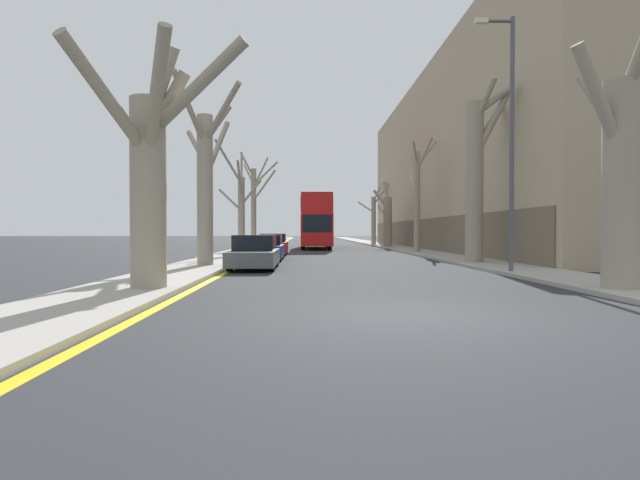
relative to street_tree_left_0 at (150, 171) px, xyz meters
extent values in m
plane|color=#2B2D30|center=(5.65, -3.39, -3.01)|extent=(300.00, 300.00, 0.00)
cube|color=#A39E93|center=(-0.66, 46.61, -2.95)|extent=(2.71, 120.00, 0.12)
cube|color=#A39E93|center=(11.95, 46.61, -2.95)|extent=(2.71, 120.00, 0.12)
cube|color=tan|center=(18.31, 29.38, 4.25)|extent=(10.00, 47.14, 14.51)
cube|color=#6B5E4C|center=(13.29, 29.38, -1.76)|extent=(0.12, 46.20, 2.50)
cube|color=yellow|center=(0.88, 46.61, -3.00)|extent=(0.24, 120.00, 0.01)
cylinder|color=gray|center=(-0.11, 0.18, -0.60)|extent=(0.87, 0.87, 4.82)
cylinder|color=gray|center=(1.15, -0.32, 1.90)|extent=(2.81, 1.35, 2.24)
cylinder|color=gray|center=(0.37, 0.07, 1.58)|extent=(1.29, 0.57, 1.75)
cylinder|color=gray|center=(0.37, -0.77, 1.57)|extent=(1.35, 2.24, 2.77)
cylinder|color=gray|center=(0.28, -0.08, 1.99)|extent=(1.18, 0.93, 1.94)
cylinder|color=gray|center=(-0.60, -1.04, 1.44)|extent=(1.32, 2.74, 2.31)
cylinder|color=gray|center=(-0.40, 8.66, 0.18)|extent=(0.66, 0.66, 6.37)
cylinder|color=gray|center=(-0.76, 7.56, 3.33)|extent=(0.98, 2.44, 2.56)
cylinder|color=gray|center=(-0.04, 9.37, 2.03)|extent=(1.01, 1.70, 2.76)
cylinder|color=gray|center=(0.09, 8.79, 3.02)|extent=(1.24, 0.53, 1.67)
cylinder|color=gray|center=(0.43, 7.76, 3.22)|extent=(1.93, 2.06, 2.15)
cylinder|color=gray|center=(-0.86, 9.22, 2.13)|extent=(1.19, 1.39, 1.61)
cylinder|color=gray|center=(-0.13, 18.39, -0.59)|extent=(0.42, 0.42, 4.83)
cylinder|color=gray|center=(-0.11, 17.41, 1.59)|extent=(0.20, 2.07, 2.08)
cylinder|color=gray|center=(-0.72, 17.29, 2.58)|extent=(1.36, 2.36, 2.38)
cylinder|color=gray|center=(-0.20, 19.09, 2.35)|extent=(0.31, 1.54, 2.44)
cylinder|color=gray|center=(0.43, 18.71, 0.92)|extent=(1.29, 0.83, 1.65)
cylinder|color=gray|center=(-0.83, 18.62, 0.44)|extent=(1.55, 0.63, 1.43)
cylinder|color=gray|center=(-0.30, 27.30, 0.23)|extent=(0.43, 0.43, 6.47)
cylinder|color=gray|center=(-0.71, 27.72, 3.05)|extent=(1.01, 1.03, 1.76)
cylinder|color=gray|center=(0.59, 26.78, 2.10)|extent=(1.95, 1.23, 2.38)
cylinder|color=gray|center=(-0.80, 27.26, 3.77)|extent=(1.15, 0.25, 2.01)
cylinder|color=gray|center=(0.25, 27.45, 3.19)|extent=(1.28, 0.46, 2.46)
cylinder|color=gray|center=(0.67, 26.92, 3.03)|extent=(2.09, 0.95, 1.88)
cylinder|color=gray|center=(11.55, -0.34, -0.40)|extent=(0.87, 0.87, 5.21)
cylinder|color=gray|center=(12.02, 0.21, 1.22)|extent=(1.35, 1.49, 2.20)
cylinder|color=gray|center=(11.18, -0.10, 1.62)|extent=(1.13, 0.88, 1.80)
cylinder|color=gray|center=(10.81, -0.64, 1.59)|extent=(1.82, 0.98, 2.67)
cylinder|color=gray|center=(11.63, 10.55, 0.74)|extent=(0.81, 0.81, 7.50)
cylinder|color=gray|center=(11.91, 10.08, 4.41)|extent=(0.92, 1.30, 1.96)
cylinder|color=gray|center=(12.32, 10.16, 3.47)|extent=(1.75, 1.14, 3.26)
cylinder|color=gray|center=(12.41, 10.99, 3.43)|extent=(1.90, 1.25, 2.55)
cylinder|color=gray|center=(12.28, 9.97, 4.41)|extent=(1.60, 1.46, 1.25)
cylinder|color=gray|center=(11.43, 21.53, 0.47)|extent=(0.42, 0.42, 6.95)
cylinder|color=gray|center=(11.39, 22.24, 2.99)|extent=(0.24, 1.55, 1.79)
cylinder|color=gray|center=(11.51, 22.94, 1.76)|extent=(0.30, 2.90, 1.79)
cylinder|color=gray|center=(12.29, 22.36, 3.93)|extent=(1.89, 1.83, 2.13)
cylinder|color=gray|center=(11.77, 20.87, 3.64)|extent=(0.87, 1.49, 2.08)
cylinder|color=gray|center=(11.16, 20.86, 3.77)|extent=(0.73, 1.48, 1.38)
cylinder|color=gray|center=(11.43, 33.65, -0.67)|extent=(0.79, 0.79, 4.68)
cylinder|color=gray|center=(11.42, 34.10, 2.17)|extent=(0.29, 1.15, 2.03)
cylinder|color=gray|center=(11.29, 34.14, 2.22)|extent=(0.60, 1.29, 1.90)
cylinder|color=gray|center=(10.84, 34.00, 1.52)|extent=(1.49, 1.05, 1.82)
cylinder|color=gray|center=(11.15, 34.49, 0.37)|extent=(0.87, 1.90, 1.38)
cylinder|color=gray|center=(11.63, 44.62, -0.27)|extent=(0.53, 0.53, 5.48)
cylinder|color=gray|center=(12.65, 44.16, 2.97)|extent=(2.25, 1.14, 2.92)
cylinder|color=gray|center=(11.96, 44.40, 2.74)|extent=(0.91, 0.68, 1.72)
cylinder|color=gray|center=(10.82, 45.29, 1.31)|extent=(1.80, 1.54, 1.38)
cube|color=red|center=(4.71, 31.57, -1.38)|extent=(2.54, 11.11, 2.55)
cube|color=red|center=(4.71, 31.57, 0.67)|extent=(2.49, 10.89, 1.54)
cube|color=#B11515|center=(4.71, 31.57, 1.50)|extent=(2.49, 10.89, 0.12)
cube|color=black|center=(4.71, 31.57, -0.89)|extent=(2.57, 9.77, 1.33)
cube|color=black|center=(4.71, 31.57, 0.74)|extent=(2.57, 9.77, 1.17)
cube|color=black|center=(4.71, 26.04, -0.89)|extent=(2.29, 0.06, 1.39)
cylinder|color=black|center=(3.61, 28.24, -2.49)|extent=(0.30, 1.04, 1.04)
cylinder|color=black|center=(5.81, 28.24, -2.49)|extent=(0.30, 1.04, 1.04)
cylinder|color=black|center=(3.61, 34.68, -2.49)|extent=(0.30, 1.04, 1.04)
cylinder|color=black|center=(5.81, 34.68, -2.49)|extent=(0.30, 1.04, 1.04)
cube|color=#4C5156|center=(1.75, 7.76, -2.54)|extent=(1.80, 4.60, 0.57)
cube|color=black|center=(1.75, 8.04, -1.95)|extent=(1.59, 2.39, 0.61)
cylinder|color=black|center=(0.96, 6.38, -2.69)|extent=(0.20, 0.63, 0.63)
cylinder|color=black|center=(2.54, 6.38, -2.69)|extent=(0.20, 0.63, 0.63)
cylinder|color=black|center=(0.96, 9.14, -2.69)|extent=(0.20, 0.63, 0.63)
cylinder|color=black|center=(2.54, 9.14, -2.69)|extent=(0.20, 0.63, 0.63)
cube|color=navy|center=(1.75, 13.69, -2.52)|extent=(1.77, 4.28, 0.61)
cube|color=black|center=(1.75, 13.95, -1.94)|extent=(1.56, 2.22, 0.54)
cylinder|color=black|center=(0.97, 12.41, -2.68)|extent=(0.20, 0.65, 0.65)
cylinder|color=black|center=(2.52, 12.41, -2.68)|extent=(0.20, 0.65, 0.65)
cylinder|color=black|center=(0.97, 14.97, -2.68)|extent=(0.20, 0.65, 0.65)
cylinder|color=black|center=(2.52, 14.97, -2.68)|extent=(0.20, 0.65, 0.65)
cube|color=maroon|center=(1.75, 19.30, -2.50)|extent=(1.79, 3.96, 0.66)
cube|color=black|center=(1.75, 19.54, -1.91)|extent=(1.57, 2.06, 0.53)
cylinder|color=black|center=(0.96, 18.11, -2.69)|extent=(0.20, 0.63, 0.63)
cylinder|color=black|center=(2.53, 18.11, -2.69)|extent=(0.20, 0.63, 0.63)
cylinder|color=black|center=(0.96, 20.49, -2.69)|extent=(0.20, 0.63, 0.63)
cylinder|color=black|center=(2.53, 20.49, -2.69)|extent=(0.20, 0.63, 0.63)
cylinder|color=#4C4F54|center=(11.01, 4.89, 1.48)|extent=(0.16, 0.16, 8.97)
cylinder|color=#4C4F54|center=(10.46, 4.89, 5.81)|extent=(1.10, 0.11, 0.11)
cube|color=beige|center=(9.91, 4.89, 5.81)|extent=(0.44, 0.20, 0.16)
camera|label=1|loc=(3.80, -12.35, -1.49)|focal=28.00mm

